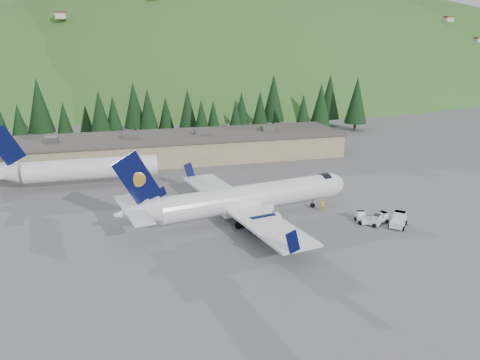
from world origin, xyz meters
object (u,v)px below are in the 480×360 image
object	(u,v)px
baggage_tug_a	(380,218)
ramp_worker	(322,205)
baggage_tug_c	(362,217)
terminal_building	(178,147)
second_airliner	(74,169)
baggage_tug_b	(371,220)
airliner	(245,199)
baggage_tug_d	(398,220)

from	to	relation	value
baggage_tug_a	ramp_worker	bearing A→B (deg)	117.71
baggage_tug_c	terminal_building	bearing A→B (deg)	29.97
second_airliner	baggage_tug_b	bearing A→B (deg)	-35.46
airliner	baggage_tug_c	xyz separation A→B (m)	(15.58, -5.06, -2.45)
airliner	terminal_building	bearing A→B (deg)	85.33
baggage_tug_c	baggage_tug_a	bearing A→B (deg)	-106.56
baggage_tug_c	baggage_tug_d	size ratio (longest dim) A/B	0.75
terminal_building	ramp_worker	size ratio (longest dim) A/B	39.51
baggage_tug_b	baggage_tug_c	size ratio (longest dim) A/B	1.18
baggage_tug_a	terminal_building	bearing A→B (deg)	103.60
second_airliner	ramp_worker	distance (m)	42.11
baggage_tug_a	baggage_tug_c	size ratio (longest dim) A/B	1.06
ramp_worker	second_airliner	bearing A→B (deg)	-41.64
second_airliner	baggage_tug_c	bearing A→B (deg)	-34.60
airliner	baggage_tug_a	bearing A→B (deg)	-29.20
baggage_tug_a	baggage_tug_d	size ratio (longest dim) A/B	0.79
airliner	baggage_tug_b	size ratio (longest dim) A/B	10.78
baggage_tug_b	terminal_building	xyz separation A→B (m)	(-20.24, 44.60, 1.91)
airliner	ramp_worker	size ratio (longest dim) A/B	19.30
second_airliner	baggage_tug_b	distance (m)	49.36
baggage_tug_b	baggage_tug_c	bearing A→B (deg)	164.86
baggage_tug_b	baggage_tug_d	size ratio (longest dim) A/B	0.88
second_airliner	baggage_tug_d	bearing A→B (deg)	-34.55
baggage_tug_c	ramp_worker	world-z (taller)	ramp_worker
airliner	baggage_tug_a	world-z (taller)	airliner
baggage_tug_a	baggage_tug_d	world-z (taller)	baggage_tug_d
baggage_tug_a	baggage_tug_c	world-z (taller)	baggage_tug_a
ramp_worker	baggage_tug_a	bearing A→B (deg)	119.60
airliner	terminal_building	world-z (taller)	airliner
baggage_tug_c	airliner	bearing A→B (deg)	77.60
baggage_tug_b	terminal_building	distance (m)	49.01
second_airliner	terminal_building	bearing A→B (deg)	38.78
second_airliner	baggage_tug_c	size ratio (longest dim) A/B	10.07
baggage_tug_d	ramp_worker	world-z (taller)	baggage_tug_d
airliner	baggage_tug_a	xyz separation A→B (m)	(17.82, -5.97, -2.44)
baggage_tug_d	airliner	bearing A→B (deg)	111.06
baggage_tug_a	baggage_tug_b	world-z (taller)	baggage_tug_b
baggage_tug_b	baggage_tug_a	bearing A→B (deg)	64.76
terminal_building	ramp_worker	xyz separation A→B (m)	(16.19, -37.54, -1.72)
baggage_tug_a	terminal_building	xyz separation A→B (m)	(-21.83, 44.16, 1.99)
airliner	terminal_building	distance (m)	38.40
second_airliner	terminal_building	size ratio (longest dim) A/B	0.39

